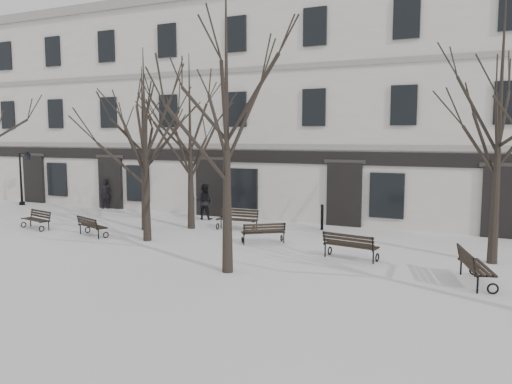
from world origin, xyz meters
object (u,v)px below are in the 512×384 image
Objects in this scene: bench_1 at (91,226)px; bench_4 at (263,232)px; bench_2 at (350,245)px; bench_5 at (474,266)px; tree_1 at (145,122)px; bench_3 at (238,219)px; bench_0 at (37,219)px; tree_2 at (226,83)px; lamp_post at (23,174)px.

bench_4 reaches higher than bench_1.
bench_5 reaches higher than bench_2.
tree_1 is at bearing 70.17° from bench_5.
bench_2 is 6.60m from bench_3.
bench_0 reaches higher than bench_1.
bench_5 is (6.80, 1.79, -5.11)m from tree_2.
tree_2 is 9.56m from bench_1.
bench_4 is (2.17, -2.10, -0.04)m from bench_3.
bench_3 is at bearing 36.65° from bench_0.
tree_1 is 9.03m from bench_2.
bench_4 is 17.70m from lamp_post.
lamp_post is at bearing 156.20° from bench_0.
bench_0 is 0.86× the size of bench_5.
bench_0 is at bearing 11.18° from bench_2.
tree_2 is 4.51× the size of bench_5.
bench_5 is at bearing -4.47° from tree_1.
lamp_post reaches higher than bench_5.
tree_2 is 8.54m from bench_3.
bench_1 is (-2.62, -0.25, -4.20)m from tree_1.
bench_4 is 0.83× the size of bench_5.
bench_5 is (14.44, -0.67, 0.08)m from bench_1.
bench_3 is (-2.80, 6.22, -5.13)m from tree_2.
tree_1 is 4.96m from bench_1.
bench_1 is at bearing 12.89° from bench_2.
bench_0 is (-5.97, -0.02, -4.20)m from tree_1.
bench_5 is at bearing 14.78° from tree_2.
tree_2 is 5.46× the size of bench_4.
lamp_post is at bearing -3.40° from bench_2.
tree_2 is at bearing 89.42° from bench_5.
bench_4 is (10.35, 1.42, 0.00)m from bench_0.
bench_1 is 0.93× the size of bench_3.
tree_1 is 4.37× the size of bench_1.
tree_2 is 6.68m from bench_2.
bench_5 is (11.82, -0.92, -4.13)m from tree_1.
lamp_post reaches higher than bench_2.
tree_2 reaches higher than bench_5.
tree_2 reaches higher than tree_1.
tree_2 is 8.69m from bench_5.
bench_4 is 0.51× the size of lamp_post.
bench_3 is at bearing 49.90° from bench_5.
bench_0 is at bearing -160.54° from bench_3.
bench_1 is at bearing -23.25° from bench_4.
tree_1 is 2.32× the size of lamp_post.
tree_1 is 4.33× the size of bench_0.
tree_1 is 3.94× the size of bench_2.
bench_3 is at bearing -80.60° from bench_4.
bench_2 is at bearing 45.58° from tree_2.
bench_2 reaches higher than bench_1.
bench_0 is 17.81m from bench_5.
tree_1 is at bearing 151.54° from tree_2.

